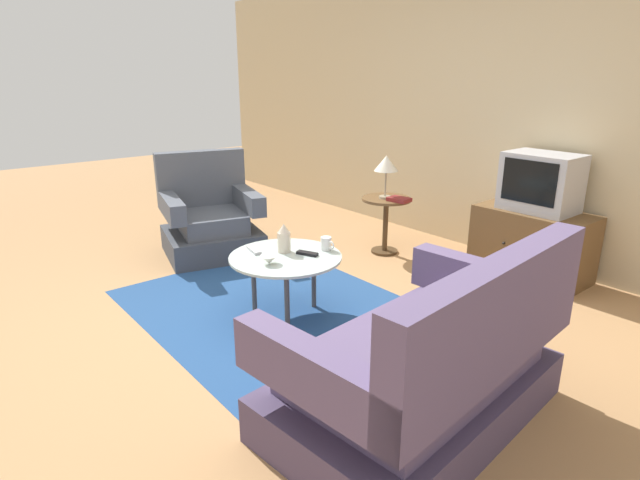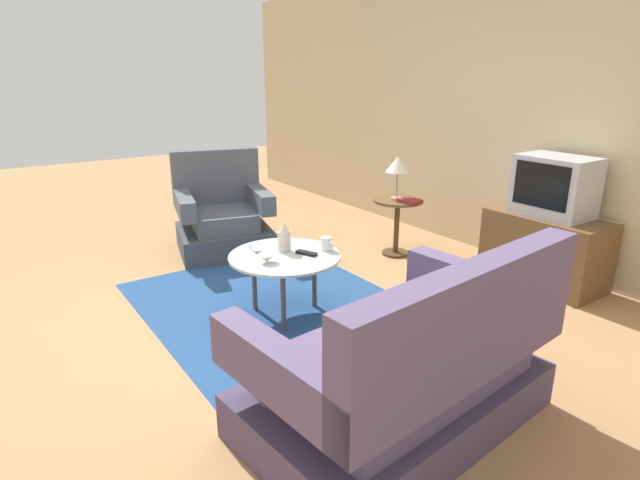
% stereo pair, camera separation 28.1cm
% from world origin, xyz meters
% --- Properties ---
extents(ground_plane, '(16.00, 16.00, 0.00)m').
position_xyz_m(ground_plane, '(0.00, 0.00, 0.00)').
color(ground_plane, '#AD7F51').
extents(back_wall, '(9.00, 0.12, 2.70)m').
position_xyz_m(back_wall, '(0.00, 2.55, 1.35)').
color(back_wall, '#CCB78E').
rests_on(back_wall, ground).
extents(area_rug, '(2.56, 1.79, 0.00)m').
position_xyz_m(area_rug, '(0.02, 0.11, 0.00)').
color(area_rug, navy).
rests_on(area_rug, ground).
extents(armchair, '(1.00, 1.04, 0.96)m').
position_xyz_m(armchair, '(-1.59, 0.36, 0.32)').
color(armchair, '#3E424B').
rests_on(armchair, ground).
extents(couch, '(1.06, 1.59, 0.96)m').
position_xyz_m(couch, '(1.44, -0.07, 0.31)').
color(couch, '#4B3E5C').
rests_on(couch, ground).
extents(coffee_table, '(0.80, 0.80, 0.46)m').
position_xyz_m(coffee_table, '(0.02, 0.11, 0.43)').
color(coffee_table, '#B2C6C1').
rests_on(coffee_table, ground).
extents(side_table, '(0.47, 0.47, 0.55)m').
position_xyz_m(side_table, '(-0.49, 1.67, 0.40)').
color(side_table, brown).
rests_on(side_table, ground).
extents(tv_stand, '(0.94, 0.52, 0.59)m').
position_xyz_m(tv_stand, '(0.74, 2.20, 0.29)').
color(tv_stand, brown).
rests_on(tv_stand, ground).
extents(television, '(0.58, 0.41, 0.48)m').
position_xyz_m(television, '(0.74, 2.22, 0.83)').
color(television, '#B7B7BC').
rests_on(television, tv_stand).
extents(table_lamp, '(0.22, 0.22, 0.41)m').
position_xyz_m(table_lamp, '(-0.49, 1.65, 0.87)').
color(table_lamp, '#9E937A').
rests_on(table_lamp, side_table).
extents(vase, '(0.09, 0.09, 0.21)m').
position_xyz_m(vase, '(-0.05, 0.15, 0.57)').
color(vase, beige).
rests_on(vase, coffee_table).
extents(mug, '(0.13, 0.08, 0.10)m').
position_xyz_m(mug, '(0.11, 0.41, 0.51)').
color(mug, white).
rests_on(mug, coffee_table).
extents(bowl, '(0.12, 0.12, 0.06)m').
position_xyz_m(bowl, '(0.08, -0.07, 0.49)').
color(bowl, silver).
rests_on(bowl, coffee_table).
extents(tv_remote_dark, '(0.16, 0.11, 0.02)m').
position_xyz_m(tv_remote_dark, '(0.11, 0.24, 0.47)').
color(tv_remote_dark, black).
rests_on(tv_remote_dark, coffee_table).
extents(tv_remote_silver, '(0.18, 0.08, 0.02)m').
position_xyz_m(tv_remote_silver, '(-0.20, -0.02, 0.47)').
color(tv_remote_silver, '#B2B2B7').
rests_on(tv_remote_silver, coffee_table).
extents(book, '(0.22, 0.17, 0.04)m').
position_xyz_m(book, '(-0.32, 1.66, 0.57)').
color(book, maroon).
rests_on(book, side_table).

